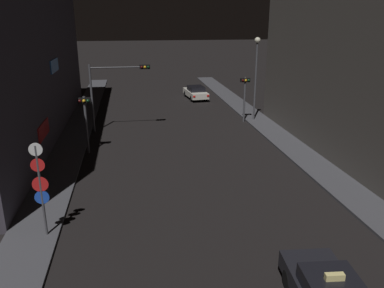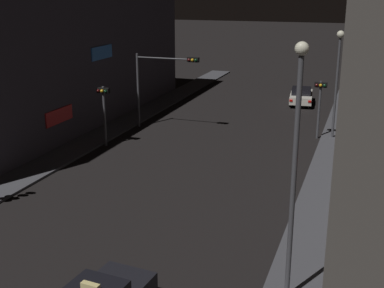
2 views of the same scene
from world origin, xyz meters
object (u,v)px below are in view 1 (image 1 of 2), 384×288
Objects in this scene: traffic_light_overhead at (114,83)px; sign_pole_left at (40,184)px; traffic_light_right_kerb at (245,90)px; far_car at (196,92)px; street_lamp_far_block at (256,66)px; traffic_light_left_kerb at (85,113)px.

traffic_light_overhead reaches higher than sign_pole_left.
far_car is at bearing 103.42° from traffic_light_right_kerb.
far_car is at bearing 108.71° from street_lamp_far_block.
sign_pole_left is (-10.70, -26.69, 1.65)m from far_car.
traffic_light_right_kerb is at bearing 51.30° from sign_pole_left.
street_lamp_far_block is at bearing 25.18° from traffic_light_left_kerb.
traffic_light_left_kerb is at bearing -121.42° from far_car.
traffic_light_right_kerb is at bearing -166.87° from street_lamp_far_block.
far_car is 10.75m from traffic_light_right_kerb.
far_car is at bearing 54.15° from traffic_light_overhead.
street_lamp_far_block reaches higher than far_car.
sign_pole_left is at bearing -128.70° from traffic_light_right_kerb.
street_lamp_far_block is (14.10, 16.64, 2.34)m from sign_pole_left.
sign_pole_left is (-2.48, -15.32, -1.42)m from traffic_light_overhead.
sign_pole_left is 21.94m from street_lamp_far_block.
traffic_light_right_kerb is (12.44, 6.07, 0.03)m from traffic_light_left_kerb.
traffic_light_overhead reaches higher than traffic_light_right_kerb.
traffic_light_overhead is at bearing 80.78° from sign_pole_left.
sign_pole_left is (-0.72, -10.34, -0.33)m from traffic_light_left_kerb.
traffic_light_overhead is at bearing -173.50° from street_lamp_far_block.
sign_pole_left is at bearing -111.85° from far_car.
street_lamp_far_block reaches higher than traffic_light_overhead.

